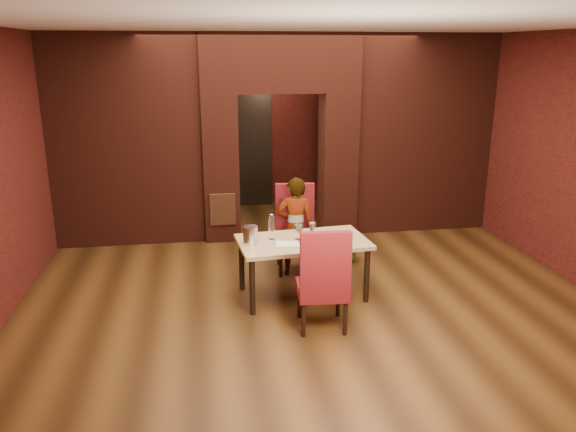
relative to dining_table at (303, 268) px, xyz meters
The scene contains 25 objects.
floor 0.58m from the dining_table, 79.88° to the left, with size 8.00×8.00×0.00m, color #4C2E13.
ceiling 2.87m from the dining_table, 79.88° to the left, with size 7.00×8.00×0.04m, color silver.
wall_back 4.61m from the dining_table, 88.98° to the left, with size 7.00×0.04×3.20m, color maroon.
wall_front 3.77m from the dining_table, 88.73° to the right, with size 7.00×0.04×3.20m, color maroon.
wall_left 3.66m from the dining_table, behind, with size 0.04×8.00×3.20m, color maroon.
wall_right 3.81m from the dining_table, ahead, with size 0.04×8.00×3.20m, color maroon.
pillar_left 2.71m from the dining_table, 109.62° to the left, with size 0.55×0.55×2.30m, color maroon.
pillar_right 2.77m from the dining_table, 67.16° to the left, with size 0.55×0.55×2.30m, color maroon.
lintel 3.42m from the dining_table, 88.15° to the left, with size 2.45×0.55×0.90m, color maroon.
wing_wall_left 3.57m from the dining_table, 133.06° to the left, with size 2.27×0.35×3.20m, color maroon.
wing_wall_right 3.67m from the dining_table, 45.02° to the left, with size 2.27×0.35×3.20m, color maroon.
vent_panel 2.33m from the dining_table, 112.07° to the left, with size 0.40×0.03×0.50m, color #AB5D31.
rear_door 4.45m from the dining_table, 94.19° to the left, with size 0.90×0.08×2.10m, color black.
rear_door_frame 4.41m from the dining_table, 94.23° to the left, with size 1.02×0.04×2.22m, color black.
dining_table is the anchor object (origin of this frame).
chair_far 0.87m from the dining_table, 85.73° to the left, with size 0.54×0.54×1.18m, color maroon.
chair_near 0.86m from the dining_table, 85.91° to the right, with size 0.53×0.53×1.17m, color maroon.
person_seated 0.78m from the dining_table, 87.69° to the left, with size 0.49×0.32×1.35m, color white.
wine_glass_a 0.46m from the dining_table, 149.56° to the left, with size 0.08×0.08×0.19m, color silver, non-canonical shape.
wine_glass_b 0.46m from the dining_table, behind, with size 0.08×0.08×0.19m, color white, non-canonical shape.
wine_glass_c 0.48m from the dining_table, ahead, with size 0.09×0.09×0.22m, color white, non-canonical shape.
tasting_sheet 0.43m from the dining_table, 152.05° to the right, with size 0.27×0.20×0.00m, color white.
wine_bucket 0.79m from the dining_table, behind, with size 0.18×0.18×0.21m, color silver.
water_bottle 0.65m from the dining_table, 165.08° to the left, with size 0.07×0.07×0.31m, color white.
potted_plant 1.41m from the dining_table, 50.81° to the left, with size 0.38×0.33×0.42m, color #366C2A.
Camera 1 is at (-1.27, -6.76, 2.94)m, focal length 35.00 mm.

